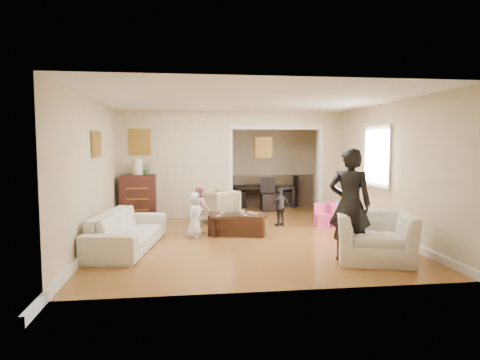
{
  "coord_description": "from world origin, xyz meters",
  "views": [
    {
      "loc": [
        -1.1,
        -8.35,
        1.8
      ],
      "look_at": [
        0.0,
        0.2,
        1.05
      ],
      "focal_mm": 30.98,
      "sensor_mm": 36.0,
      "label": 1
    }
  ],
  "objects": [
    {
      "name": "adult_person",
      "position": [
        1.39,
        -2.3,
        0.87
      ],
      "size": [
        0.75,
        0.64,
        1.74
      ],
      "primitive_type": "imported",
      "rotation": [
        0.0,
        0.0,
        2.72
      ],
      "color": "black",
      "rests_on": "ground"
    },
    {
      "name": "framed_art_alcove",
      "position": [
        1.1,
        3.44,
        1.7
      ],
      "size": [
        0.45,
        0.03,
        0.55
      ],
      "primitive_type": "cube",
      "color": "brown"
    },
    {
      "name": "partition_header",
      "position": [
        1.1,
        1.8,
        2.42
      ],
      "size": [
        2.22,
        0.18,
        0.35
      ],
      "primitive_type": "cube",
      "color": "beige",
      "rests_on": "partition_right"
    },
    {
      "name": "dining_table",
      "position": [
        1.09,
        3.26,
        0.31
      ],
      "size": [
        1.81,
        1.08,
        0.61
      ],
      "primitive_type": "imported",
      "rotation": [
        0.0,
        0.0,
        -0.06
      ],
      "color": "black",
      "rests_on": "ground"
    },
    {
      "name": "window_pane",
      "position": [
        2.73,
        -0.4,
        1.55
      ],
      "size": [
        0.03,
        0.95,
        1.1
      ],
      "primitive_type": "cube",
      "color": "white",
      "rests_on": "ground"
    },
    {
      "name": "potted_plant",
      "position": [
        -2.03,
        1.46,
        1.23
      ],
      "size": [
        0.25,
        0.22,
        0.28
      ],
      "primitive_type": "imported",
      "color": "#396B2F",
      "rests_on": "dresser"
    },
    {
      "name": "partition_right",
      "position": [
        2.48,
        1.8,
        1.3
      ],
      "size": [
        0.55,
        0.18,
        2.6
      ],
      "primitive_type": "cube",
      "color": "beige",
      "rests_on": "ground"
    },
    {
      "name": "framed_art_partition",
      "position": [
        -2.2,
        1.7,
        1.85
      ],
      "size": [
        0.45,
        0.03,
        0.55
      ],
      "primitive_type": "cube",
      "color": "brown",
      "rests_on": "partition_left"
    },
    {
      "name": "dresser",
      "position": [
        -2.23,
        1.46,
        0.55
      ],
      "size": [
        0.79,
        0.45,
        1.09
      ],
      "primitive_type": "cube",
      "color": "#371710",
      "rests_on": "ground"
    },
    {
      "name": "craft_papers",
      "position": [
        -0.09,
        -0.25,
        0.41
      ],
      "size": [
        0.86,
        0.48,
        0.0
      ],
      "color": "white",
      "rests_on": "coffee_table"
    },
    {
      "name": "child_kneel_b",
      "position": [
        -0.82,
        0.04,
        0.49
      ],
      "size": [
        0.41,
        0.51,
        0.98
      ],
      "primitive_type": "imported",
      "rotation": [
        0.0,
        0.0,
        1.67
      ],
      "color": "pink",
      "rests_on": "ground"
    },
    {
      "name": "child_kneel_a",
      "position": [
        -0.97,
        -0.41,
        0.44
      ],
      "size": [
        0.43,
        0.5,
        0.88
      ],
      "primitive_type": "imported",
      "rotation": [
        0.0,
        0.0,
        1.14
      ],
      "color": "silver",
      "rests_on": "ground"
    },
    {
      "name": "play_table",
      "position": [
        2.27,
        0.38,
        0.25
      ],
      "size": [
        0.56,
        0.56,
        0.49
      ],
      "primitive_type": "cube",
      "rotation": [
        0.0,
        0.0,
        -0.08
      ],
      "color": "#FF439A",
      "rests_on": "ground"
    },
    {
      "name": "coffee_cup",
      "position": [
        -0.02,
        -0.31,
        0.45
      ],
      "size": [
        0.11,
        0.11,
        0.09
      ],
      "primitive_type": "imported",
      "rotation": [
        0.0,
        0.0,
        -0.25
      ],
      "color": "silver",
      "rests_on": "coffee_table"
    },
    {
      "name": "partition_left",
      "position": [
        -1.38,
        1.8,
        1.3
      ],
      "size": [
        2.75,
        0.18,
        2.6
      ],
      "primitive_type": "cube",
      "color": "beige",
      "rests_on": "ground"
    },
    {
      "name": "toy_block",
      "position": [
        2.15,
        0.5,
        0.52
      ],
      "size": [
        0.09,
        0.08,
        0.05
      ],
      "primitive_type": "cube",
      "rotation": [
        0.0,
        0.0,
        0.27
      ],
      "color": "red",
      "rests_on": "play_table"
    },
    {
      "name": "framed_art_sofa_wall",
      "position": [
        -2.71,
        -0.6,
        1.8
      ],
      "size": [
        0.03,
        0.55,
        0.4
      ],
      "primitive_type": "cube",
      "color": "brown"
    },
    {
      "name": "child_toddler",
      "position": [
        0.93,
        0.49,
        0.42
      ],
      "size": [
        0.53,
        0.39,
        0.83
      ],
      "primitive_type": "imported",
      "rotation": [
        0.0,
        0.0,
        -2.7
      ],
      "color": "black",
      "rests_on": "ground"
    },
    {
      "name": "cyan_cup",
      "position": [
        2.17,
        0.33,
        0.53
      ],
      "size": [
        0.08,
        0.08,
        0.08
      ],
      "primitive_type": "cylinder",
      "color": "#22ABA9",
      "rests_on": "play_table"
    },
    {
      "name": "armchair_front",
      "position": [
        1.77,
        -2.37,
        0.37
      ],
      "size": [
        1.4,
        1.31,
        0.75
      ],
      "primitive_type": "imported",
      "rotation": [
        0.0,
        0.0,
        -0.31
      ],
      "color": "silver",
      "rests_on": "ground"
    },
    {
      "name": "sofa",
      "position": [
        -2.12,
        -1.13,
        0.32
      ],
      "size": [
        1.21,
        2.31,
        0.64
      ],
      "primitive_type": "imported",
      "rotation": [
        0.0,
        0.0,
        1.41
      ],
      "color": "silver",
      "rests_on": "ground"
    },
    {
      "name": "floor",
      "position": [
        0.0,
        0.0,
        0.0
      ],
      "size": [
        7.0,
        7.0,
        0.0
      ],
      "primitive_type": "plane",
      "color": "#A3602A",
      "rests_on": "ground"
    },
    {
      "name": "coffee_table",
      "position": [
        -0.12,
        -0.26,
        0.2
      ],
      "size": [
        1.2,
        0.8,
        0.41
      ],
      "primitive_type": "cube",
      "rotation": [
        0.0,
        0.0,
        -0.25
      ],
      "color": "#321910",
      "rests_on": "ground"
    },
    {
      "name": "cereal_box",
      "position": [
        2.39,
        0.48,
        0.64
      ],
      "size": [
        0.21,
        0.09,
        0.3
      ],
      "primitive_type": "cube",
      "rotation": [
        0.0,
        0.0,
        -0.08
      ],
      "color": "yellow",
      "rests_on": "play_table"
    },
    {
      "name": "armchair_back",
      "position": [
        -0.42,
        1.15,
        0.37
      ],
      "size": [
        1.13,
        1.13,
        0.74
      ],
      "primitive_type": "imported",
      "rotation": [
        0.0,
        0.0,
        3.86
      ],
      "color": "tan",
      "rests_on": "ground"
    },
    {
      "name": "play_bowl",
      "position": [
        2.32,
        0.26,
        0.52
      ],
      "size": [
        0.21,
        0.21,
        0.05
      ],
      "primitive_type": "imported",
      "rotation": [
        0.0,
        0.0,
        -0.08
      ],
      "color": "silver",
      "rests_on": "play_table"
    },
    {
      "name": "table_lamp",
      "position": [
        -2.23,
        1.46,
        1.27
      ],
      "size": [
        0.22,
        0.22,
        0.36
      ],
      "primitive_type": "cylinder",
      "color": "#FFF0CF",
      "rests_on": "dresser"
    }
  ]
}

